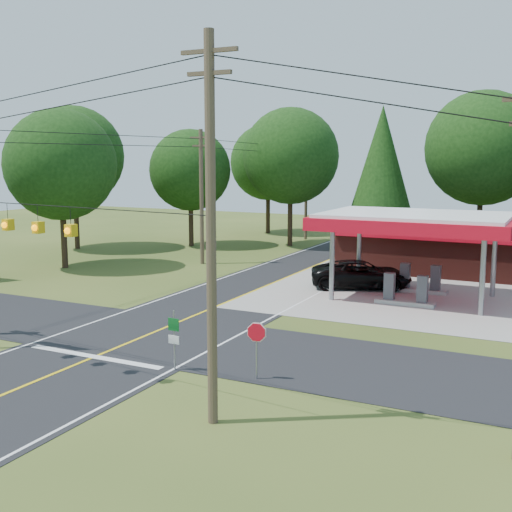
% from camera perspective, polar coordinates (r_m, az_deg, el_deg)
% --- Properties ---
extents(ground, '(120.00, 120.00, 0.00)m').
position_cam_1_polar(ground, '(29.61, -9.61, -6.96)').
color(ground, '#384D1B').
rests_on(ground, ground).
extents(main_highway, '(8.00, 120.00, 0.02)m').
position_cam_1_polar(main_highway, '(29.60, -9.61, -6.95)').
color(main_highway, black).
rests_on(main_highway, ground).
extents(cross_road, '(70.00, 7.00, 0.02)m').
position_cam_1_polar(cross_road, '(29.60, -9.61, -6.94)').
color(cross_road, black).
rests_on(cross_road, ground).
extents(lane_center_yellow, '(0.15, 110.00, 0.00)m').
position_cam_1_polar(lane_center_yellow, '(29.60, -9.61, -6.92)').
color(lane_center_yellow, yellow).
rests_on(lane_center_yellow, main_highway).
extents(gas_canopy, '(10.60, 7.40, 4.88)m').
position_cam_1_polar(gas_canopy, '(37.01, 13.99, 2.78)').
color(gas_canopy, gray).
rests_on(gas_canopy, ground).
extents(convenience_store, '(16.40, 7.55, 3.80)m').
position_cam_1_polar(convenience_store, '(46.86, 17.74, 0.94)').
color(convenience_store, '#4E1B16').
rests_on(convenience_store, ground).
extents(utility_pole_near_right, '(1.80, 0.30, 11.50)m').
position_cam_1_polar(utility_pole_near_right, '(18.64, -4.03, 2.55)').
color(utility_pole_near_right, '#473828').
rests_on(utility_pole_near_right, ground).
extents(utility_pole_far_left, '(1.80, 0.30, 10.00)m').
position_cam_1_polar(utility_pole_far_left, '(48.02, -4.87, 5.45)').
color(utility_pole_far_left, '#473828').
rests_on(utility_pole_far_left, ground).
extents(utility_pole_north, '(0.30, 0.30, 9.50)m').
position_cam_1_polar(utility_pole_north, '(62.59, 4.47, 5.82)').
color(utility_pole_north, '#473828').
rests_on(utility_pole_north, ground).
extents(overhead_beacons, '(17.04, 2.04, 1.03)m').
position_cam_1_polar(overhead_beacons, '(24.72, -20.10, 4.16)').
color(overhead_beacons, black).
rests_on(overhead_beacons, ground).
extents(treeline_backdrop, '(70.27, 51.59, 13.30)m').
position_cam_1_polar(treeline_backdrop, '(49.65, 7.62, 8.16)').
color(treeline_backdrop, '#332316').
rests_on(treeline_backdrop, ground).
extents(suv_car, '(7.79, 7.79, 1.69)m').
position_cam_1_polar(suv_car, '(39.81, 9.33, -1.64)').
color(suv_car, black).
rests_on(suv_car, ground).
extents(octagonal_stop_sign, '(0.75, 0.18, 2.14)m').
position_cam_1_polar(octagonal_stop_sign, '(23.17, 0.05, -7.23)').
color(octagonal_stop_sign, gray).
rests_on(octagonal_stop_sign, ground).
extents(route_sign_post, '(0.48, 0.10, 2.33)m').
position_cam_1_polar(route_sign_post, '(24.35, -7.30, -6.97)').
color(route_sign_post, gray).
rests_on(route_sign_post, ground).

